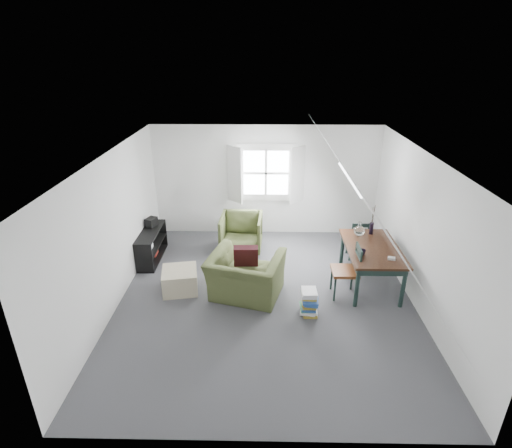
{
  "coord_description": "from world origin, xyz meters",
  "views": [
    {
      "loc": [
        -0.06,
        -5.81,
        3.98
      ],
      "look_at": [
        -0.18,
        0.6,
        1.15
      ],
      "focal_mm": 28.0,
      "sensor_mm": 36.0,
      "label": 1
    }
  ],
  "objects_px": {
    "dining_chair_far": "(358,239)",
    "dining_chair_near": "(347,270)",
    "magazine_stack": "(309,302)",
    "armchair_far": "(241,250)",
    "dining_table": "(372,252)",
    "armchair_near": "(246,295)",
    "ottoman": "(180,280)",
    "media_shelf": "(150,247)"
  },
  "relations": [
    {
      "from": "dining_table",
      "to": "dining_chair_far",
      "type": "height_order",
      "value": "dining_chair_far"
    },
    {
      "from": "dining_table",
      "to": "dining_chair_near",
      "type": "height_order",
      "value": "dining_chair_near"
    },
    {
      "from": "ottoman",
      "to": "dining_chair_near",
      "type": "bearing_deg",
      "value": -2.15
    },
    {
      "from": "dining_table",
      "to": "magazine_stack",
      "type": "bearing_deg",
      "value": -139.18
    },
    {
      "from": "magazine_stack",
      "to": "armchair_far",
      "type": "bearing_deg",
      "value": 118.73
    },
    {
      "from": "armchair_far",
      "to": "dining_chair_near",
      "type": "bearing_deg",
      "value": -38.4
    },
    {
      "from": "armchair_near",
      "to": "dining_table",
      "type": "relative_size",
      "value": 0.78
    },
    {
      "from": "armchair_near",
      "to": "armchair_far",
      "type": "relative_size",
      "value": 1.36
    },
    {
      "from": "dining_chair_near",
      "to": "ottoman",
      "type": "bearing_deg",
      "value": -90.35
    },
    {
      "from": "armchair_near",
      "to": "dining_chair_far",
      "type": "height_order",
      "value": "dining_chair_far"
    },
    {
      "from": "armchair_far",
      "to": "magazine_stack",
      "type": "bearing_deg",
      "value": -58.38
    },
    {
      "from": "armchair_near",
      "to": "dining_chair_far",
      "type": "xyz_separation_m",
      "value": [
        2.22,
        1.42,
        0.44
      ]
    },
    {
      "from": "ottoman",
      "to": "dining_chair_near",
      "type": "relative_size",
      "value": 0.63
    },
    {
      "from": "dining_table",
      "to": "dining_chair_far",
      "type": "xyz_separation_m",
      "value": [
        -0.01,
        1.02,
        -0.23
      ]
    },
    {
      "from": "armchair_near",
      "to": "dining_chair_far",
      "type": "bearing_deg",
      "value": -131.65
    },
    {
      "from": "ottoman",
      "to": "media_shelf",
      "type": "relative_size",
      "value": 0.5
    },
    {
      "from": "dining_chair_near",
      "to": "media_shelf",
      "type": "xyz_separation_m",
      "value": [
        -3.75,
        1.22,
        -0.22
      ]
    },
    {
      "from": "media_shelf",
      "to": "magazine_stack",
      "type": "distance_m",
      "value": 3.53
    },
    {
      "from": "armchair_near",
      "to": "media_shelf",
      "type": "height_order",
      "value": "media_shelf"
    },
    {
      "from": "dining_chair_far",
      "to": "dining_chair_near",
      "type": "relative_size",
      "value": 0.88
    },
    {
      "from": "dining_chair_far",
      "to": "armchair_far",
      "type": "bearing_deg",
      "value": -10.09
    },
    {
      "from": "dining_table",
      "to": "ottoman",
      "type": "bearing_deg",
      "value": -172.55
    },
    {
      "from": "ottoman",
      "to": "armchair_near",
      "type": "bearing_deg",
      "value": -7.31
    },
    {
      "from": "armchair_far",
      "to": "media_shelf",
      "type": "distance_m",
      "value": 1.91
    },
    {
      "from": "armchair_far",
      "to": "dining_table",
      "type": "bearing_deg",
      "value": -25.93
    },
    {
      "from": "armchair_near",
      "to": "magazine_stack",
      "type": "bearing_deg",
      "value": 170.05
    },
    {
      "from": "dining_chair_far",
      "to": "magazine_stack",
      "type": "height_order",
      "value": "dining_chair_far"
    },
    {
      "from": "ottoman",
      "to": "dining_chair_far",
      "type": "xyz_separation_m",
      "value": [
        3.4,
        1.26,
        0.24
      ]
    },
    {
      "from": "ottoman",
      "to": "dining_chair_far",
      "type": "distance_m",
      "value": 3.64
    },
    {
      "from": "armchair_near",
      "to": "dining_table",
      "type": "xyz_separation_m",
      "value": [
        2.23,
        0.4,
        0.67
      ]
    },
    {
      "from": "ottoman",
      "to": "media_shelf",
      "type": "bearing_deg",
      "value": 126.57
    },
    {
      "from": "dining_chair_far",
      "to": "dining_table",
      "type": "bearing_deg",
      "value": 87.69
    },
    {
      "from": "armchair_near",
      "to": "dining_chair_near",
      "type": "distance_m",
      "value": 1.81
    },
    {
      "from": "armchair_far",
      "to": "dining_chair_near",
      "type": "relative_size",
      "value": 0.92
    },
    {
      "from": "dining_chair_near",
      "to": "magazine_stack",
      "type": "relative_size",
      "value": 2.24
    },
    {
      "from": "armchair_far",
      "to": "magazine_stack",
      "type": "xyz_separation_m",
      "value": [
        1.22,
        -2.22,
        0.21
      ]
    },
    {
      "from": "armchair_near",
      "to": "ottoman",
      "type": "height_order",
      "value": "ottoman"
    },
    {
      "from": "armchair_far",
      "to": "dining_chair_far",
      "type": "bearing_deg",
      "value": -4.3
    },
    {
      "from": "armchair_near",
      "to": "ottoman",
      "type": "relative_size",
      "value": 2.0
    },
    {
      "from": "ottoman",
      "to": "magazine_stack",
      "type": "xyz_separation_m",
      "value": [
        2.23,
        -0.66,
        0.01
      ]
    },
    {
      "from": "armchair_near",
      "to": "magazine_stack",
      "type": "relative_size",
      "value": 2.83
    },
    {
      "from": "dining_chair_near",
      "to": "media_shelf",
      "type": "height_order",
      "value": "dining_chair_near"
    }
  ]
}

